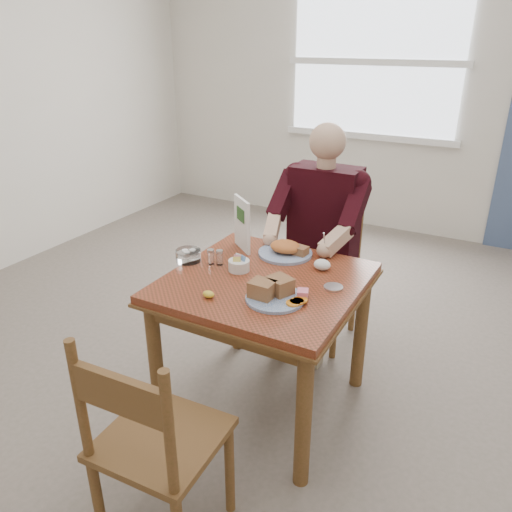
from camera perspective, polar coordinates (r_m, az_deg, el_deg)
The scene contains 16 objects.
floor at distance 2.83m, azimuth 0.88°, elevation -16.30°, with size 6.00×6.00×0.00m, color #645C51.
wall_back at distance 5.04m, azimuth 17.89°, elevation 17.97°, with size 5.50×5.50×0.00m, color silver.
lemon_wedge at distance 2.25m, azimuth -5.44°, elevation -4.38°, with size 0.06×0.04×0.03m, color gold.
napkin at distance 2.51m, azimuth 7.56°, elevation -0.99°, with size 0.09×0.07×0.05m, color white.
metal_dish at distance 2.34m, azimuth 8.84°, elevation -3.56°, with size 0.09×0.09×0.01m, color silver.
window at distance 5.09m, azimuth 13.43°, elevation 20.76°, with size 1.72×0.04×1.42m.
table at distance 2.47m, azimuth 0.98°, elevation -4.89°, with size 0.92×0.92×0.75m.
chair_far at distance 3.19m, azimuth 7.60°, elevation -1.31°, with size 0.42×0.42×0.95m.
chair_near at distance 1.95m, azimuth -11.59°, elevation -20.35°, with size 0.44×0.44×0.95m.
diner at distance 2.99m, azimuth 7.31°, elevation 3.83°, with size 0.53×0.56×1.39m.
near_plate at distance 2.22m, azimuth 2.11°, elevation -4.15°, with size 0.30×0.30×0.09m.
far_plate at distance 2.66m, azimuth 3.51°, elevation 0.71°, with size 0.33×0.33×0.08m.
caddy at distance 2.48m, azimuth -1.96°, elevation -1.05°, with size 0.12×0.12×0.08m.
shakers at distance 2.55m, azimuth -4.68°, elevation -0.12°, with size 0.09×0.06×0.08m.
creamer at distance 2.61m, azimuth -7.75°, elevation 0.08°, with size 0.16×0.16×0.06m.
menu at distance 2.69m, azimuth -1.61°, elevation 3.69°, with size 0.16×0.13×0.29m.
Camera 1 is at (0.99, -1.92, 1.82)m, focal length 35.00 mm.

